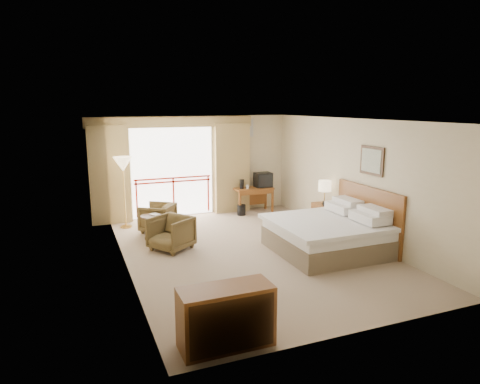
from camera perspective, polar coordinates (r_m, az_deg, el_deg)
name	(u,v)px	position (r m, az deg, el deg)	size (l,w,h in m)	color
floor	(251,251)	(8.97, 1.42, -7.91)	(7.00, 7.00, 0.00)	gray
ceiling	(251,120)	(8.47, 1.51, 9.59)	(7.00, 7.00, 0.00)	white
wall_back	(201,165)	(11.87, -5.24, 3.57)	(5.00, 5.00, 0.00)	beige
wall_front	(360,236)	(5.67, 15.66, -5.70)	(5.00, 5.00, 0.00)	beige
wall_left	(124,197)	(7.99, -15.25, -0.70)	(7.00, 7.00, 0.00)	beige
wall_right	(354,180)	(9.86, 14.94, 1.60)	(7.00, 7.00, 0.00)	beige
balcony_door	(173,172)	(11.67, -8.96, 2.60)	(2.40, 2.40, 0.00)	white
balcony_railing	(173,187)	(11.72, -8.88, 0.71)	(2.09, 0.03, 1.02)	#B6220F
curtain_left	(109,175)	(11.29, -17.01, 2.19)	(1.00, 0.26, 2.50)	olive
curtain_right	(232,168)	(12.01, -1.13, 3.23)	(1.00, 0.26, 2.50)	olive
valance	(172,122)	(11.45, -9.06, 9.22)	(4.40, 0.22, 0.28)	olive
hvac_vent	(245,128)	(12.18, 0.65, 8.55)	(0.50, 0.04, 0.50)	silver
bed	(329,234)	(9.04, 11.75, -5.49)	(2.13, 2.06, 0.97)	brown
headboard	(368,217)	(9.52, 16.67, -3.17)	(0.06, 2.10, 1.30)	brown
framed_art	(372,161)	(9.31, 17.15, 4.01)	(0.04, 0.72, 0.60)	black
nightstand	(325,217)	(10.48, 11.23, -3.34)	(0.47, 0.56, 0.67)	brown
table_lamp	(325,186)	(10.36, 11.25, 0.75)	(0.30, 0.30, 0.54)	tan
phone	(327,204)	(10.25, 11.54, -1.52)	(0.20, 0.15, 0.09)	black
desk	(253,193)	(12.07, 1.69, -0.11)	(1.08, 0.52, 0.70)	brown
tv	(263,180)	(12.08, 3.11, 1.62)	(0.46, 0.36, 0.42)	black
coffee_maker	(242,184)	(11.85, 0.24, 1.05)	(0.12, 0.12, 0.26)	black
cup	(247,187)	(11.87, 1.00, 0.70)	(0.08, 0.08, 0.11)	white
wastebasket	(241,210)	(11.78, 0.19, -2.41)	(0.23, 0.23, 0.29)	black
armchair_far	(158,231)	(10.54, -10.88, -5.13)	(0.72, 0.74, 0.68)	#4B3A1E
armchair_near	(172,249)	(9.20, -9.12, -7.55)	(0.76, 0.78, 0.71)	#4B3A1E
side_table	(152,223)	(9.88, -11.66, -4.07)	(0.50, 0.50, 0.54)	black
book	(152,215)	(9.83, -11.70, -3.09)	(0.17, 0.23, 0.02)	white
floor_lamp	(123,167)	(10.73, -15.34, 3.24)	(0.45, 0.45, 1.76)	tan
dresser	(226,317)	(5.56, -1.86, -16.32)	(1.18, 0.50, 0.79)	brown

